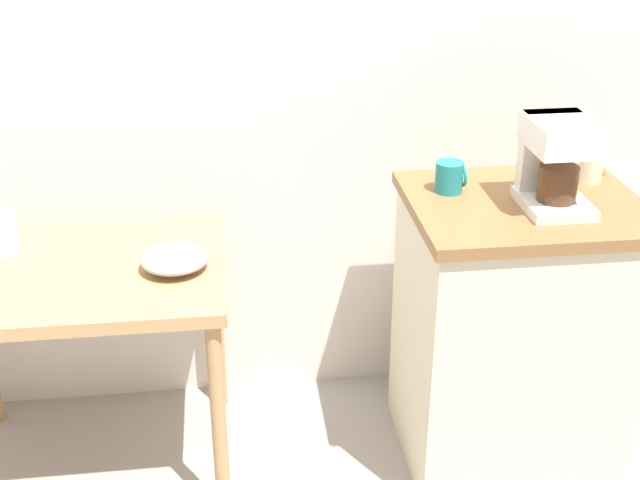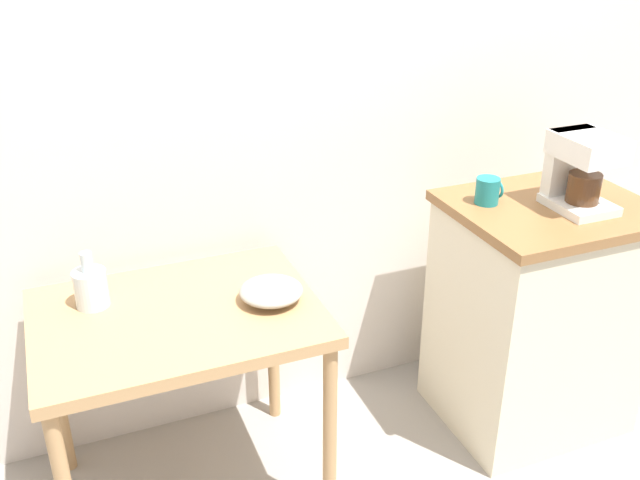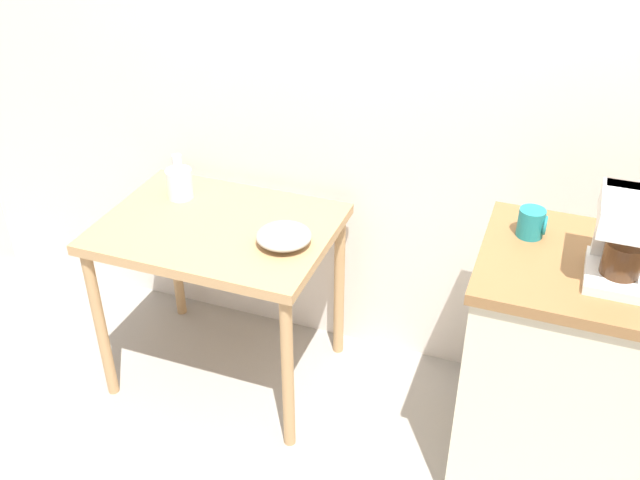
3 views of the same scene
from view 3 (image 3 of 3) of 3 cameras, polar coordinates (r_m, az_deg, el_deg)
name	(u,v)px [view 3 (image 3 of 3)]	position (r m, az deg, el deg)	size (l,w,h in m)	color
ground_plane	(376,416)	(2.90, 4.50, -13.81)	(8.00, 8.00, 0.00)	gray
back_wall	(461,30)	(2.54, 11.25, 16.14)	(4.40, 0.10, 2.80)	silver
wooden_table	(219,244)	(2.72, -8.10, -0.34)	(0.86, 0.64, 0.72)	tan
kitchen_counter	(569,377)	(2.52, 19.25, -10.27)	(0.68, 0.57, 0.90)	beige
bowl_stoneware	(284,236)	(2.51, -2.91, 0.32)	(0.20, 0.20, 0.06)	#9E998C
glass_carafe_vase	(179,182)	(2.84, -11.17, 4.54)	(0.10, 0.10, 0.18)	silver
coffee_maker	(628,234)	(2.16, 23.39, 0.46)	(0.18, 0.22, 0.26)	white
mug_dark_teal	(532,223)	(2.31, 16.57, 1.32)	(0.09, 0.08, 0.09)	teal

